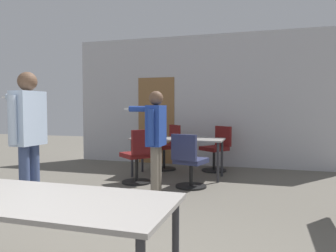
{
  "coord_description": "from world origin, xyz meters",
  "views": [
    {
      "loc": [
        1.43,
        -1.5,
        1.33
      ],
      "look_at": [
        0.25,
        2.43,
        1.1
      ],
      "focal_mm": 35.0,
      "sensor_mm": 36.0,
      "label": 1
    }
  ],
  "objects_px": {
    "person_near_casual": "(28,127)",
    "office_chair_mid_tucked": "(139,158)",
    "office_chair_far_right": "(167,148)",
    "office_chair_far_left": "(217,150)",
    "office_chair_near_pushed": "(189,163)",
    "person_center_tall": "(155,133)"
  },
  "relations": [
    {
      "from": "office_chair_far_right",
      "to": "person_near_casual",
      "type": "bearing_deg",
      "value": 124.24
    },
    {
      "from": "person_center_tall",
      "to": "office_chair_near_pushed",
      "type": "relative_size",
      "value": 1.74
    },
    {
      "from": "person_center_tall",
      "to": "office_chair_far_left",
      "type": "relative_size",
      "value": 1.69
    },
    {
      "from": "person_near_casual",
      "to": "office_chair_mid_tucked",
      "type": "xyz_separation_m",
      "value": [
        0.74,
        1.88,
        -0.63
      ]
    },
    {
      "from": "person_center_tall",
      "to": "office_chair_far_right",
      "type": "bearing_deg",
      "value": 11.45
    },
    {
      "from": "office_chair_mid_tucked",
      "to": "office_chair_far_right",
      "type": "bearing_deg",
      "value": 36.88
    },
    {
      "from": "office_chair_far_left",
      "to": "office_chair_near_pushed",
      "type": "relative_size",
      "value": 1.03
    },
    {
      "from": "person_near_casual",
      "to": "person_center_tall",
      "type": "xyz_separation_m",
      "value": [
        1.29,
        1.18,
        -0.12
      ]
    },
    {
      "from": "office_chair_far_right",
      "to": "office_chair_far_left",
      "type": "height_order",
      "value": "office_chair_far_right"
    },
    {
      "from": "office_chair_far_left",
      "to": "office_chair_mid_tucked",
      "type": "relative_size",
      "value": 0.98
    },
    {
      "from": "office_chair_far_left",
      "to": "office_chair_mid_tucked",
      "type": "height_order",
      "value": "office_chair_mid_tucked"
    },
    {
      "from": "office_chair_far_right",
      "to": "office_chair_near_pushed",
      "type": "relative_size",
      "value": 1.06
    },
    {
      "from": "person_center_tall",
      "to": "office_chair_far_right",
      "type": "height_order",
      "value": "person_center_tall"
    },
    {
      "from": "person_near_casual",
      "to": "office_chair_far_right",
      "type": "bearing_deg",
      "value": -11.04
    },
    {
      "from": "person_near_casual",
      "to": "office_chair_far_left",
      "type": "distance_m",
      "value": 4.0
    },
    {
      "from": "office_chair_far_left",
      "to": "office_chair_near_pushed",
      "type": "height_order",
      "value": "office_chair_far_left"
    },
    {
      "from": "office_chair_mid_tucked",
      "to": "office_chair_near_pushed",
      "type": "height_order",
      "value": "office_chair_mid_tucked"
    },
    {
      "from": "office_chair_mid_tucked",
      "to": "office_chair_near_pushed",
      "type": "relative_size",
      "value": 1.06
    },
    {
      "from": "office_chair_far_right",
      "to": "office_chair_far_left",
      "type": "relative_size",
      "value": 1.02
    },
    {
      "from": "person_center_tall",
      "to": "office_chair_mid_tucked",
      "type": "distance_m",
      "value": 1.02
    },
    {
      "from": "office_chair_far_right",
      "to": "office_chair_far_left",
      "type": "distance_m",
      "value": 1.06
    },
    {
      "from": "person_center_tall",
      "to": "office_chair_far_left",
      "type": "height_order",
      "value": "person_center_tall"
    }
  ]
}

